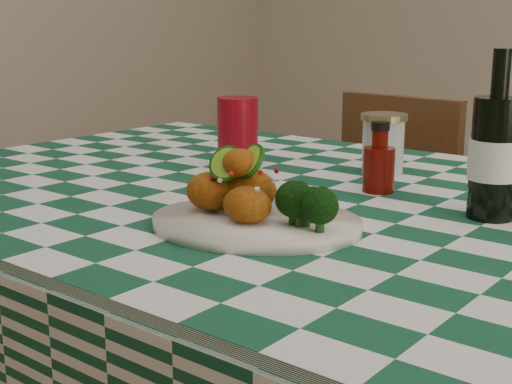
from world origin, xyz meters
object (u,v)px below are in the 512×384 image
Objects in this scene: ketchup_bottle at (379,157)px; mason_jar at (383,144)px; beer_bottle at (496,135)px; plate at (256,223)px; red_tumbler at (238,133)px; fried_chicken_pile at (244,183)px; wooden_chair_left at (360,252)px.

mason_jar is at bearing 116.31° from ketchup_bottle.
ketchup_bottle is 0.16m from mason_jar.
plate is at bearing -131.39° from beer_bottle.
red_tumbler is (-0.31, 0.32, 0.06)m from plate.
fried_chicken_pile is 0.46m from mason_jar.
fried_chicken_pile is (-0.02, 0.00, 0.06)m from plate.
beer_bottle is at bearing -11.77° from ketchup_bottle.
beer_bottle reaches higher than plate.
fried_chicken_pile is at bearing -86.62° from mason_jar.
plate is 1.20× the size of beer_bottle.
ketchup_bottle is 0.85m from wooden_chair_left.
plate is 2.12× the size of red_tumbler.
plate is 1.08m from wooden_chair_left.
red_tumbler is at bearing 178.76° from ketchup_bottle.
beer_bottle is at bearing -5.49° from red_tumbler.
wooden_chair_left is (-0.61, 0.67, -0.48)m from beer_bottle.
wooden_chair_left is at bearing 121.92° from ketchup_bottle.
mason_jar is (-0.03, 0.46, -0.01)m from fried_chicken_pile.
ketchup_bottle is at bearing 168.23° from beer_bottle.
beer_bottle is 0.29× the size of wooden_chair_left.
plate is 0.45m from red_tumbler.
red_tumbler is at bearing -152.46° from mason_jar.
mason_jar reaches higher than plate.
wooden_chair_left is (-0.32, 0.49, -0.41)m from mason_jar.
red_tumbler reaches higher than fried_chicken_pile.
plate is 2.04× the size of fried_chicken_pile.
wooden_chair_left is at bearing 110.26° from fried_chicken_pile.
fried_chicken_pile reaches higher than wooden_chair_left.
wooden_chair_left is (-0.06, 0.62, -0.42)m from red_tumbler.
red_tumbler is (-0.28, 0.32, 0.01)m from fried_chicken_pile.
ketchup_bottle reaches higher than plate.
red_tumbler is 1.22× the size of mason_jar.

